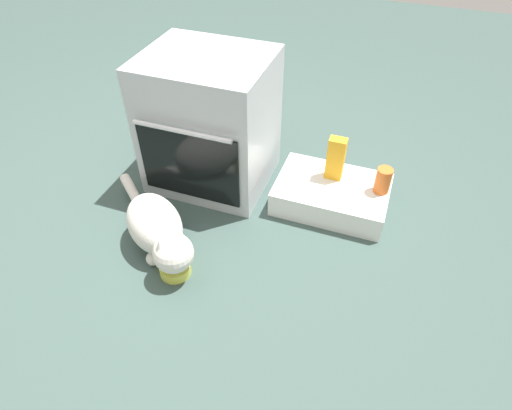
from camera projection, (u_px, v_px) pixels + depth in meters
The scene contains 7 objects.
ground at pixel (180, 225), 2.27m from camera, with size 8.00×8.00×0.00m, color #384C47.
oven at pixel (211, 123), 2.33m from camera, with size 0.64×0.59×0.73m.
pantry_cabinet at pixel (331, 194), 2.35m from camera, with size 0.59×0.40×0.14m, color white.
food_bowl at pixel (175, 268), 2.02m from camera, with size 0.15×0.15×0.08m.
cat at pixel (158, 229), 2.06m from camera, with size 0.66×0.57×0.27m.
sauce_jar at pixel (383, 180), 2.21m from camera, with size 0.08×0.08×0.14m, color #D16023.
juice_carton at pixel (336, 159), 2.27m from camera, with size 0.09×0.06×0.24m, color orange.
Camera 1 is at (0.92, -1.37, 1.62)m, focal length 30.54 mm.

